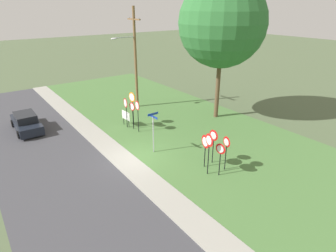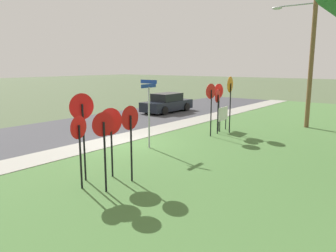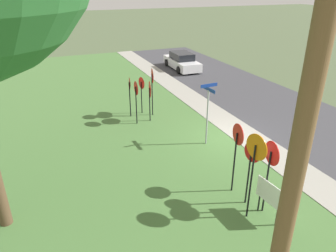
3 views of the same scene
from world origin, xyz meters
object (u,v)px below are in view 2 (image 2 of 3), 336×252
yield_sign_center (79,135)px  street_name_post (149,108)px  stop_sign_far_left (218,102)px  stop_sign_far_center (219,97)px  parked_hatchback_near (167,103)px  utility_pole (310,36)px  notice_board (223,115)px  stop_sign_near_right (230,92)px  yield_sign_near_right (82,116)px  yield_sign_far_right (103,133)px  stop_sign_near_left (211,98)px  yield_sign_far_left (110,126)px  yield_sign_near_left (130,126)px

yield_sign_center → street_name_post: bearing=-173.4°
stop_sign_far_left → stop_sign_far_center: bearing=-163.7°
street_name_post → parked_hatchback_near: (-9.13, -6.14, -1.08)m
utility_pole → notice_board: (3.70, -3.09, -4.11)m
stop_sign_near_right → parked_hatchback_near: stop_sign_near_right is taller
stop_sign_near_right → street_name_post: (4.86, -1.18, -0.41)m
yield_sign_near_right → yield_sign_far_right: size_ratio=1.19×
stop_sign_far_center → yield_sign_center: stop_sign_far_center is taller
stop_sign_near_left → utility_pole: bearing=158.2°
utility_pole → yield_sign_far_left: bearing=-10.7°
stop_sign_far_center → utility_pole: bearing=149.3°
yield_sign_near_right → yield_sign_far_left: (-0.72, 0.40, -0.38)m
stop_sign_far_left → yield_sign_center: stop_sign_far_left is taller
stop_sign_far_center → parked_hatchback_near: stop_sign_far_center is taller
stop_sign_near_right → stop_sign_far_left: 0.85m
yield_sign_near_left → street_name_post: size_ratio=0.80×
utility_pole → stop_sign_far_center: bearing=-38.6°
stop_sign_near_left → yield_sign_far_left: (6.97, 0.57, -0.28)m
yield_sign_far_right → utility_pole: 13.77m
street_name_post → stop_sign_near_right: bearing=163.3°
yield_sign_far_right → notice_board: yield_sign_far_right is taller
stop_sign_near_left → stop_sign_near_right: (-1.35, 0.32, 0.24)m
yield_sign_far_left → yield_sign_far_right: (0.97, 0.79, 0.04)m
street_name_post → notice_board: size_ratio=2.26×
yield_sign_far_left → yield_sign_near_right: bearing=-17.9°
stop_sign_near_right → yield_sign_near_right: size_ratio=1.09×
yield_sign_far_right → parked_hatchback_near: yield_sign_far_right is taller
parked_hatchback_near → yield_sign_far_left: bearing=31.6°
stop_sign_far_center → notice_board: bearing=167.2°
stop_sign_near_left → notice_board: size_ratio=2.04×
yield_sign_near_left → yield_sign_far_left: 0.77m
street_name_post → notice_board: 5.26m
stop_sign_near_left → yield_sign_near_left: size_ratio=1.13×
street_name_post → utility_pole: size_ratio=0.31×
yield_sign_far_right → stop_sign_far_left: bearing=-160.3°
yield_sign_near_right → yield_sign_center: (0.49, 0.46, -0.45)m
stop_sign_near_left → yield_sign_center: (8.18, 0.63, -0.34)m
stop_sign_near_left → yield_sign_far_right: (7.94, 1.36, -0.23)m
yield_sign_far_right → notice_board: (-9.57, -1.55, -0.79)m
yield_sign_far_left → parked_hatchback_near: (-12.59, -7.58, -0.97)m
yield_sign_near_right → street_name_post: 4.31m
stop_sign_near_right → stop_sign_far_center: bearing=-94.8°
yield_sign_near_right → yield_sign_far_left: bearing=161.9°
stop_sign_far_left → yield_sign_center: bearing=-4.6°
parked_hatchback_near → stop_sign_near_left: bearing=51.8°
yield_sign_near_left → stop_sign_far_center: bearing=-169.2°
stop_sign_far_center → utility_pole: utility_pole is taller
yield_sign_far_right → yield_sign_near_left: bearing=-167.8°
yield_sign_near_right → yield_sign_center: yield_sign_near_right is taller
yield_sign_near_right → parked_hatchback_near: (-13.30, -7.18, -1.36)m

